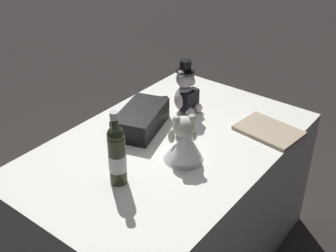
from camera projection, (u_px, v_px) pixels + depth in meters
reception_table at (168, 203)px, 2.28m from camera, size 1.45×0.94×0.74m
teddy_bear_groom at (186, 92)px, 2.31m from camera, size 0.16×0.15×0.29m
teddy_bear_bride at (185, 143)px, 1.92m from camera, size 0.23×0.23×0.23m
champagne_bottle at (117, 154)px, 1.77m from camera, size 0.07×0.07×0.33m
signing_pen at (156, 98)px, 2.49m from camera, size 0.12×0.11×0.01m
gift_case_black at (141, 119)px, 2.18m from camera, size 0.37×0.27×0.11m
guestbook at (269, 130)px, 2.18m from camera, size 0.25×0.33×0.02m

